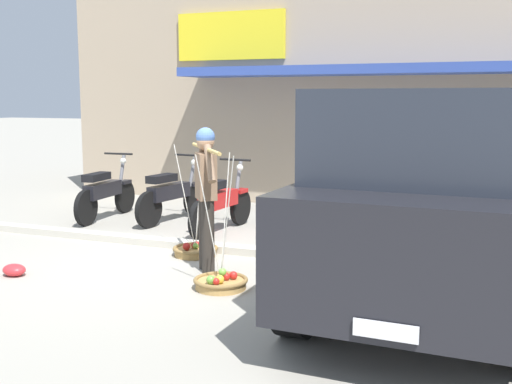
{
  "coord_description": "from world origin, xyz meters",
  "views": [
    {
      "loc": [
        3.49,
        -6.76,
        2.03
      ],
      "look_at": [
        0.5,
        0.6,
        0.85
      ],
      "focal_mm": 44.49,
      "sensor_mm": 36.0,
      "label": 1
    }
  ],
  "objects_px": {
    "fruit_basket_left_side": "(221,282)",
    "motorcycle_second_in_row": "(172,195)",
    "motorcycle_nearest_shop": "(105,193)",
    "fruit_basket_right_side": "(195,250)",
    "fruit_vendor": "(206,189)",
    "motorcycle_third_in_row": "(220,203)",
    "plastic_litter_bag": "(14,270)",
    "parked_truck": "(437,202)",
    "wooden_crate": "(382,225)"
  },
  "relations": [
    {
      "from": "fruit_basket_left_side",
      "to": "fruit_basket_right_side",
      "type": "distance_m",
      "value": 1.51
    },
    {
      "from": "fruit_basket_left_side",
      "to": "motorcycle_second_in_row",
      "type": "xyz_separation_m",
      "value": [
        -2.34,
        3.06,
        0.37
      ]
    },
    {
      "from": "fruit_basket_left_side",
      "to": "motorcycle_second_in_row",
      "type": "relative_size",
      "value": 0.8
    },
    {
      "from": "motorcycle_second_in_row",
      "to": "parked_truck",
      "type": "xyz_separation_m",
      "value": [
        4.51,
        -2.74,
        0.58
      ]
    },
    {
      "from": "motorcycle_second_in_row",
      "to": "motorcycle_third_in_row",
      "type": "relative_size",
      "value": 1.0
    },
    {
      "from": "motorcycle_nearest_shop",
      "to": "motorcycle_third_in_row",
      "type": "relative_size",
      "value": 1.0
    },
    {
      "from": "motorcycle_second_in_row",
      "to": "wooden_crate",
      "type": "distance_m",
      "value": 3.46
    },
    {
      "from": "fruit_vendor",
      "to": "parked_truck",
      "type": "xyz_separation_m",
      "value": [
        2.64,
        -0.28,
        0.05
      ]
    },
    {
      "from": "fruit_vendor",
      "to": "fruit_basket_left_side",
      "type": "bearing_deg",
      "value": -52.12
    },
    {
      "from": "fruit_vendor",
      "to": "motorcycle_third_in_row",
      "type": "xyz_separation_m",
      "value": [
        -0.77,
        2.02,
        -0.52
      ]
    },
    {
      "from": "fruit_basket_left_side",
      "to": "motorcycle_third_in_row",
      "type": "distance_m",
      "value": 2.92
    },
    {
      "from": "fruit_vendor",
      "to": "motorcycle_nearest_shop",
      "type": "bearing_deg",
      "value": 143.46
    },
    {
      "from": "fruit_basket_left_side",
      "to": "plastic_litter_bag",
      "type": "distance_m",
      "value": 2.46
    },
    {
      "from": "fruit_basket_left_side",
      "to": "motorcycle_second_in_row",
      "type": "bearing_deg",
      "value": 127.37
    },
    {
      "from": "motorcycle_nearest_shop",
      "to": "wooden_crate",
      "type": "xyz_separation_m",
      "value": [
        4.58,
        0.44,
        -0.29
      ]
    },
    {
      "from": "fruit_basket_right_side",
      "to": "fruit_vendor",
      "type": "bearing_deg",
      "value": -51.99
    },
    {
      "from": "fruit_vendor",
      "to": "motorcycle_nearest_shop",
      "type": "xyz_separation_m",
      "value": [
        -3.02,
        2.24,
        -0.52
      ]
    },
    {
      "from": "plastic_litter_bag",
      "to": "motorcycle_second_in_row",
      "type": "bearing_deg",
      "value": 88.76
    },
    {
      "from": "fruit_basket_left_side",
      "to": "motorcycle_nearest_shop",
      "type": "distance_m",
      "value": 4.51
    },
    {
      "from": "fruit_vendor",
      "to": "parked_truck",
      "type": "height_order",
      "value": "parked_truck"
    },
    {
      "from": "motorcycle_second_in_row",
      "to": "wooden_crate",
      "type": "bearing_deg",
      "value": 3.49
    },
    {
      "from": "motorcycle_nearest_shop",
      "to": "motorcycle_second_in_row",
      "type": "relative_size",
      "value": 1.0
    },
    {
      "from": "motorcycle_third_in_row",
      "to": "plastic_litter_bag",
      "type": "height_order",
      "value": "motorcycle_third_in_row"
    },
    {
      "from": "plastic_litter_bag",
      "to": "motorcycle_nearest_shop",
      "type": "bearing_deg",
      "value": 108.05
    },
    {
      "from": "motorcycle_nearest_shop",
      "to": "plastic_litter_bag",
      "type": "height_order",
      "value": "motorcycle_nearest_shop"
    },
    {
      "from": "plastic_litter_bag",
      "to": "fruit_vendor",
      "type": "bearing_deg",
      "value": 28.2
    },
    {
      "from": "wooden_crate",
      "to": "motorcycle_third_in_row",
      "type": "bearing_deg",
      "value": -164.28
    },
    {
      "from": "motorcycle_nearest_shop",
      "to": "motorcycle_second_in_row",
      "type": "bearing_deg",
      "value": 11.22
    },
    {
      "from": "fruit_vendor",
      "to": "plastic_litter_bag",
      "type": "xyz_separation_m",
      "value": [
        -1.95,
        -1.05,
        -0.91
      ]
    },
    {
      "from": "fruit_vendor",
      "to": "motorcycle_nearest_shop",
      "type": "distance_m",
      "value": 3.8
    },
    {
      "from": "fruit_basket_left_side",
      "to": "parked_truck",
      "type": "distance_m",
      "value": 2.4
    },
    {
      "from": "fruit_basket_right_side",
      "to": "parked_truck",
      "type": "bearing_deg",
      "value": -15.62
    },
    {
      "from": "fruit_vendor",
      "to": "parked_truck",
      "type": "relative_size",
      "value": 0.36
    },
    {
      "from": "fruit_basket_left_side",
      "to": "fruit_basket_right_side",
      "type": "height_order",
      "value": "same"
    },
    {
      "from": "motorcycle_nearest_shop",
      "to": "wooden_crate",
      "type": "relative_size",
      "value": 4.14
    },
    {
      "from": "motorcycle_nearest_shop",
      "to": "parked_truck",
      "type": "bearing_deg",
      "value": -23.96
    },
    {
      "from": "fruit_basket_left_side",
      "to": "fruit_basket_right_side",
      "type": "relative_size",
      "value": 1.0
    },
    {
      "from": "motorcycle_third_in_row",
      "to": "parked_truck",
      "type": "distance_m",
      "value": 4.15
    },
    {
      "from": "motorcycle_third_in_row",
      "to": "motorcycle_nearest_shop",
      "type": "bearing_deg",
      "value": 174.42
    },
    {
      "from": "motorcycle_third_in_row",
      "to": "wooden_crate",
      "type": "relative_size",
      "value": 4.14
    },
    {
      "from": "fruit_basket_right_side",
      "to": "motorcycle_nearest_shop",
      "type": "relative_size",
      "value": 0.8
    },
    {
      "from": "fruit_basket_left_side",
      "to": "motorcycle_third_in_row",
      "type": "relative_size",
      "value": 0.8
    },
    {
      "from": "fruit_basket_right_side",
      "to": "wooden_crate",
      "type": "relative_size",
      "value": 3.3
    },
    {
      "from": "motorcycle_nearest_shop",
      "to": "motorcycle_third_in_row",
      "type": "distance_m",
      "value": 2.26
    },
    {
      "from": "fruit_basket_left_side",
      "to": "parked_truck",
      "type": "xyz_separation_m",
      "value": [
        2.17,
        0.32,
        0.95
      ]
    },
    {
      "from": "fruit_basket_right_side",
      "to": "motorcycle_third_in_row",
      "type": "height_order",
      "value": "fruit_basket_right_side"
    },
    {
      "from": "fruit_basket_left_side",
      "to": "parked_truck",
      "type": "relative_size",
      "value": 0.31
    },
    {
      "from": "fruit_basket_right_side",
      "to": "plastic_litter_bag",
      "type": "height_order",
      "value": "fruit_basket_right_side"
    },
    {
      "from": "fruit_basket_right_side",
      "to": "motorcycle_nearest_shop",
      "type": "distance_m",
      "value": 3.07
    },
    {
      "from": "fruit_vendor",
      "to": "parked_truck",
      "type": "bearing_deg",
      "value": -5.95
    }
  ]
}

